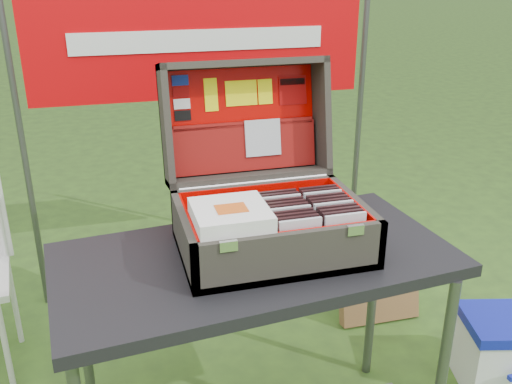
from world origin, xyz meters
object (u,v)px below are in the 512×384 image
object	(u,v)px
table	(255,355)
cooler	(507,352)
cardboard_box	(379,280)
suitcase	(267,164)

from	to	relation	value
table	cooler	size ratio (longest dim) A/B	3.38
table	cardboard_box	size ratio (longest dim) A/B	3.00
cooler	cardboard_box	distance (m)	0.66
suitcase	cardboard_box	world-z (taller)	suitcase
table	suitcase	size ratio (longest dim) A/B	2.16
suitcase	cardboard_box	bearing A→B (deg)	36.64
suitcase	cardboard_box	distance (m)	1.25
table	cardboard_box	xyz separation A→B (m)	(0.79, 0.62, -0.18)
table	cardboard_box	bearing A→B (deg)	32.47
table	cooler	bearing A→B (deg)	-4.06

